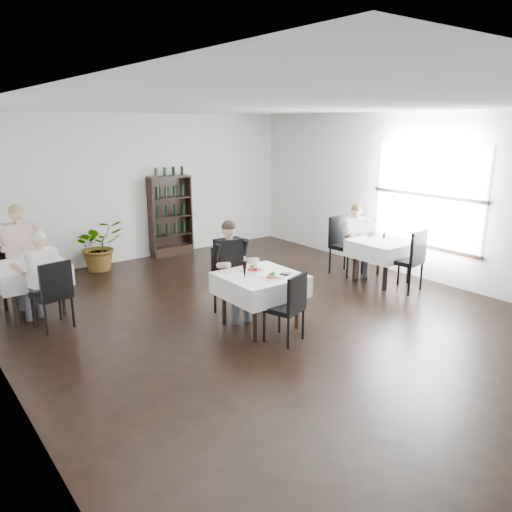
# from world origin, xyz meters

# --- Properties ---
(room_shell) EXTENTS (9.00, 9.00, 9.00)m
(room_shell) POSITION_xyz_m (0.00, 0.00, 1.50)
(room_shell) COLOR black
(room_shell) RESTS_ON ground
(window_right) EXTENTS (0.06, 2.30, 1.85)m
(window_right) POSITION_xyz_m (3.48, 0.00, 1.50)
(window_right) COLOR white
(window_right) RESTS_ON room_shell
(wine_shelf) EXTENTS (0.90, 0.28, 1.75)m
(wine_shelf) POSITION_xyz_m (0.60, 4.31, 0.85)
(wine_shelf) COLOR black
(wine_shelf) RESTS_ON ground
(main_table) EXTENTS (1.03, 1.03, 0.77)m
(main_table) POSITION_xyz_m (-0.30, 0.00, 0.62)
(main_table) COLOR black
(main_table) RESTS_ON ground
(left_table) EXTENTS (0.98, 0.98, 0.77)m
(left_table) POSITION_xyz_m (-2.70, 2.50, 0.62)
(left_table) COLOR black
(left_table) RESTS_ON ground
(right_table) EXTENTS (0.98, 0.98, 0.77)m
(right_table) POSITION_xyz_m (2.70, 0.30, 0.62)
(right_table) COLOR black
(right_table) RESTS_ON ground
(potted_tree) EXTENTS (0.91, 0.79, 1.00)m
(potted_tree) POSITION_xyz_m (-1.07, 4.12, 0.50)
(potted_tree) COLOR #225D1F
(potted_tree) RESTS_ON ground
(main_chair_far) EXTENTS (0.56, 0.56, 1.02)m
(main_chair_far) POSITION_xyz_m (-0.30, 0.75, 0.58)
(main_chair_far) COLOR black
(main_chair_far) RESTS_ON ground
(main_chair_near) EXTENTS (0.54, 0.54, 0.94)m
(main_chair_near) POSITION_xyz_m (-0.32, -0.64, 0.53)
(main_chair_near) COLOR black
(main_chair_near) RESTS_ON ground
(left_chair_far) EXTENTS (0.55, 0.55, 0.98)m
(left_chair_far) POSITION_xyz_m (-2.75, 3.27, 0.56)
(left_chair_far) COLOR black
(left_chair_far) RESTS_ON ground
(left_chair_near) EXTENTS (0.52, 0.52, 0.99)m
(left_chair_near) POSITION_xyz_m (-2.62, 1.65, 0.56)
(left_chair_near) COLOR black
(left_chair_near) RESTS_ON ground
(right_chair_far) EXTENTS (0.52, 0.52, 1.09)m
(right_chair_far) POSITION_xyz_m (2.58, 1.14, 0.62)
(right_chair_far) COLOR black
(right_chair_far) RESTS_ON ground
(right_chair_near) EXTENTS (0.56, 0.56, 1.08)m
(right_chair_near) POSITION_xyz_m (2.66, -0.32, 0.61)
(right_chair_near) COLOR black
(right_chair_near) RESTS_ON ground
(diner_main) EXTENTS (0.57, 0.58, 1.45)m
(diner_main) POSITION_xyz_m (-0.39, 0.56, 0.84)
(diner_main) COLOR #45454D
(diner_main) RESTS_ON ground
(diner_left_far) EXTENTS (0.63, 0.64, 1.59)m
(diner_left_far) POSITION_xyz_m (-2.69, 3.01, 0.92)
(diner_left_far) COLOR #45454D
(diner_left_far) RESTS_ON ground
(diner_left_near) EXTENTS (0.57, 0.60, 1.37)m
(diner_left_near) POSITION_xyz_m (-2.69, 1.99, 0.79)
(diner_left_near) COLOR #45454D
(diner_left_near) RESTS_ON ground
(diner_right_far) EXTENTS (0.60, 0.63, 1.34)m
(diner_right_far) POSITION_xyz_m (2.70, 0.92, 0.78)
(diner_right_far) COLOR #45454D
(diner_right_far) RESTS_ON ground
(plate_far) EXTENTS (0.34, 0.34, 0.09)m
(plate_far) POSITION_xyz_m (-0.27, 0.20, 0.79)
(plate_far) COLOR white
(plate_far) RESTS_ON main_table
(plate_near) EXTENTS (0.27, 0.27, 0.07)m
(plate_near) POSITION_xyz_m (-0.28, -0.24, 0.79)
(plate_near) COLOR white
(plate_near) RESTS_ON main_table
(pilsner_dark) EXTENTS (0.07, 0.07, 0.31)m
(pilsner_dark) POSITION_xyz_m (-0.60, -0.04, 0.90)
(pilsner_dark) COLOR black
(pilsner_dark) RESTS_ON main_table
(pilsner_lager) EXTENTS (0.06, 0.06, 0.26)m
(pilsner_lager) POSITION_xyz_m (-0.50, 0.07, 0.88)
(pilsner_lager) COLOR gold
(pilsner_lager) RESTS_ON main_table
(coke_bottle) EXTENTS (0.06, 0.06, 0.24)m
(coke_bottle) POSITION_xyz_m (-0.37, 0.02, 0.87)
(coke_bottle) COLOR silver
(coke_bottle) RESTS_ON main_table
(napkin_cutlery) EXTENTS (0.19, 0.17, 0.02)m
(napkin_cutlery) POSITION_xyz_m (-0.01, -0.21, 0.78)
(napkin_cutlery) COLOR black
(napkin_cutlery) RESTS_ON main_table
(pepper_mill) EXTENTS (0.06, 0.06, 0.11)m
(pepper_mill) POSITION_xyz_m (2.86, 0.41, 0.82)
(pepper_mill) COLOR black
(pepper_mill) RESTS_ON right_table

